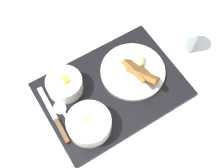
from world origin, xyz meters
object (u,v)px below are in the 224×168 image
at_px(bowl_salad, 64,84).
at_px(knife, 58,123).
at_px(glass_water, 187,38).
at_px(spoon, 65,115).
at_px(plate_main, 135,70).
at_px(bowl_soup, 89,124).

distance_m(bowl_salad, knife, 0.12).
bearing_deg(glass_water, spoon, -178.73).
distance_m(spoon, glass_water, 0.47).
bearing_deg(plate_main, bowl_soup, -159.67).
relative_size(bowl_soup, spoon, 0.83).
relative_size(bowl_salad, spoon, 0.71).
xyz_separation_m(bowl_soup, knife, (-0.07, 0.06, -0.02)).
relative_size(knife, spoon, 1.31).
bearing_deg(knife, glass_water, -85.20).
height_order(bowl_salad, spoon, bowl_salad).
xyz_separation_m(bowl_soup, glass_water, (0.43, 0.08, 0.00)).
bearing_deg(spoon, glass_water, -93.44).
bearing_deg(bowl_salad, spoon, -119.40).
height_order(plate_main, knife, plate_main).
height_order(bowl_soup, glass_water, glass_water).
distance_m(bowl_salad, spoon, 0.10).
height_order(spoon, glass_water, glass_water).
distance_m(bowl_soup, knife, 0.10).
bearing_deg(knife, plate_main, -83.63).
bearing_deg(bowl_soup, spoon, 121.53).
distance_m(plate_main, knife, 0.29).
xyz_separation_m(bowl_salad, glass_water, (0.42, -0.07, -0.00)).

